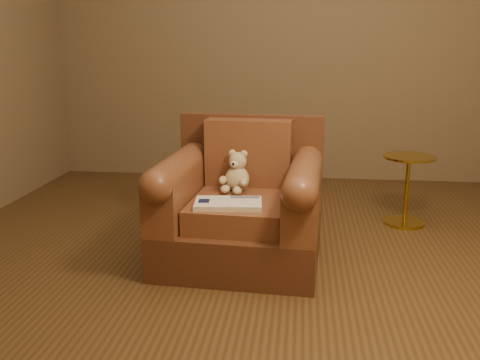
# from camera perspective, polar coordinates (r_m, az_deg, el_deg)

# --- Properties ---
(floor) EXTENTS (4.00, 4.00, 0.00)m
(floor) POSITION_cam_1_polar(r_m,az_deg,el_deg) (3.17, 1.30, -8.31)
(floor) COLOR #543A1C
(floor) RESTS_ON ground
(armchair) EXTENTS (0.94, 0.90, 0.80)m
(armchair) POSITION_cam_1_polar(r_m,az_deg,el_deg) (3.08, 0.22, -2.85)
(armchair) COLOR #572F1D
(armchair) RESTS_ON floor
(teddy_bear) EXTENTS (0.18, 0.21, 0.25)m
(teddy_bear) POSITION_cam_1_polar(r_m,az_deg,el_deg) (3.11, -0.39, 0.49)
(teddy_bear) COLOR beige
(teddy_bear) RESTS_ON armchair
(guidebook) EXTENTS (0.37, 0.24, 0.03)m
(guidebook) POSITION_cam_1_polar(r_m,az_deg,el_deg) (2.84, -1.28, -2.53)
(guidebook) COLOR beige
(guidebook) RESTS_ON armchair
(side_table) EXTENTS (0.35, 0.35, 0.48)m
(side_table) POSITION_cam_1_polar(r_m,az_deg,el_deg) (3.84, 17.37, -0.80)
(side_table) COLOR gold
(side_table) RESTS_ON floor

